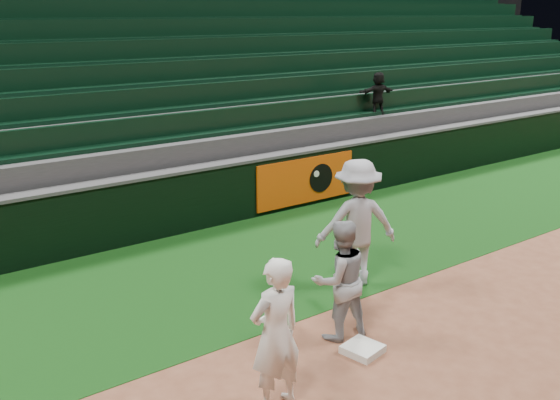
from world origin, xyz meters
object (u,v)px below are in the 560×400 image
object	(u,v)px
first_baseman	(275,334)
base_coach	(357,223)
first_base	(363,349)
baserunner	(340,280)

from	to	relation	value
first_baseman	base_coach	bearing A→B (deg)	-148.22
first_base	base_coach	world-z (taller)	base_coach
first_base	first_baseman	world-z (taller)	first_baseman
first_base	first_baseman	xyz separation A→B (m)	(-1.53, -0.24, 0.82)
first_base	base_coach	xyz separation A→B (m)	(1.36, 1.62, 0.96)
first_base	baserunner	bearing A→B (deg)	86.56
first_base	base_coach	bearing A→B (deg)	49.98
baserunner	first_base	bearing A→B (deg)	97.65
first_base	base_coach	distance (m)	2.33
first_baseman	baserunner	xyz separation A→B (m)	(1.56, 0.74, -0.06)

